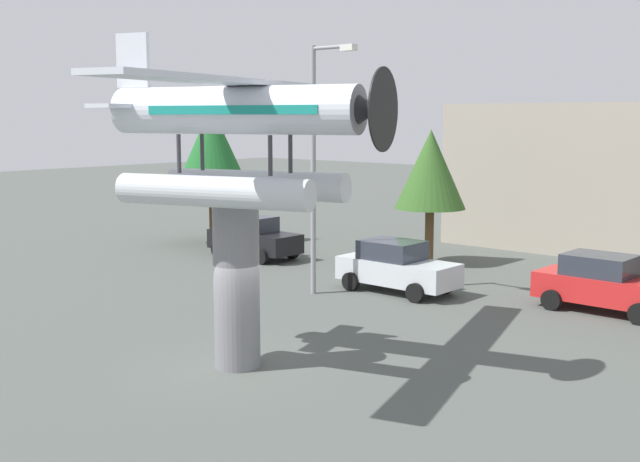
# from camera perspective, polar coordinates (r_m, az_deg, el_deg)

# --- Properties ---
(ground_plane) EXTENTS (140.00, 140.00, 0.00)m
(ground_plane) POSITION_cam_1_polar(r_m,az_deg,el_deg) (19.50, -5.93, -9.64)
(ground_plane) COLOR #4C514C
(display_pedestal) EXTENTS (1.10, 1.10, 3.96)m
(display_pedestal) POSITION_cam_1_polar(r_m,az_deg,el_deg) (18.99, -6.02, -3.93)
(display_pedestal) COLOR slate
(display_pedestal) RESTS_ON ground
(floatplane_monument) EXTENTS (7.20, 10.26, 4.00)m
(floatplane_monument) POSITION_cam_1_polar(r_m,az_deg,el_deg) (18.50, -5.84, 7.16)
(floatplane_monument) COLOR silver
(floatplane_monument) RESTS_ON display_pedestal
(car_near_black) EXTENTS (4.20, 2.02, 1.76)m
(car_near_black) POSITION_cam_1_polar(r_m,az_deg,el_deg) (33.86, -4.80, -0.44)
(car_near_black) COLOR black
(car_near_black) RESTS_ON ground
(car_mid_silver) EXTENTS (4.20, 2.02, 1.76)m
(car_mid_silver) POSITION_cam_1_polar(r_m,az_deg,el_deg) (27.29, 5.52, -2.56)
(car_mid_silver) COLOR silver
(car_mid_silver) RESTS_ON ground
(car_far_red) EXTENTS (4.20, 2.02, 1.76)m
(car_far_red) POSITION_cam_1_polar(r_m,az_deg,el_deg) (25.95, 19.78, -3.57)
(car_far_red) COLOR red
(car_far_red) RESTS_ON ground
(streetlight_primary) EXTENTS (1.84, 0.28, 8.26)m
(streetlight_primary) POSITION_cam_1_polar(r_m,az_deg,el_deg) (26.31, -0.18, 5.62)
(streetlight_primary) COLOR gray
(streetlight_primary) RESTS_ON ground
(storefront_building) EXTENTS (12.43, 5.08, 6.55)m
(storefront_building) POSITION_cam_1_polar(r_m,az_deg,el_deg) (37.46, 18.92, 3.66)
(storefront_building) COLOR #9E9384
(storefront_building) RESTS_ON ground
(tree_west) EXTENTS (4.00, 4.00, 6.49)m
(tree_west) POSITION_cam_1_polar(r_m,az_deg,el_deg) (37.63, -7.79, 5.54)
(tree_west) COLOR brown
(tree_west) RESTS_ON ground
(tree_east) EXTENTS (2.87, 2.87, 5.47)m
(tree_east) POSITION_cam_1_polar(r_m,az_deg,el_deg) (32.29, 7.95, 4.38)
(tree_east) COLOR brown
(tree_east) RESTS_ON ground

